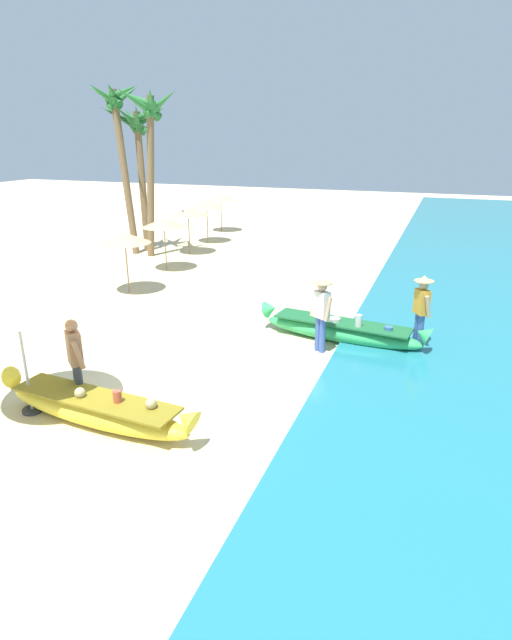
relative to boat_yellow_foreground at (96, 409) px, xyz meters
The scene contains 15 objects.
ground_plane 1.37m from the boat_yellow_foreground, 87.19° to the left, with size 80.00×80.00×0.00m, color beige.
boat_yellow_foreground is the anchor object (origin of this frame).
boat_green_midground 6.15m from the boat_yellow_foreground, 58.74° to the left, with size 4.25×1.20×0.79m.
person_vendor_hatted 5.37m from the boat_yellow_foreground, 57.53° to the left, with size 0.57×0.47×1.78m.
person_tourist_customer 1.02m from the boat_yellow_foreground, 148.87° to the left, with size 0.55×0.51×1.72m.
person_vendor_assistant 7.33m from the boat_yellow_foreground, 47.07° to the left, with size 0.47×0.57×1.80m.
patio_umbrella_large 2.27m from the boat_yellow_foreground, behind, with size 2.24×2.24×2.27m.
parasol_row_0 8.20m from the boat_yellow_foreground, 119.74° to the left, with size 1.60×1.60×1.91m.
parasol_row_1 11.00m from the boat_yellow_foreground, 113.51° to the left, with size 1.60×1.60×1.91m.
parasol_row_2 13.77m from the boat_yellow_foreground, 110.68° to the left, with size 1.60×1.60×1.91m.
parasol_row_3 16.18m from the boat_yellow_foreground, 108.68° to the left, with size 1.60×1.60×1.91m.
parasol_row_4 19.11m from the boat_yellow_foreground, 107.59° to the left, with size 1.60×1.60×1.91m.
palm_tree_tall_inland 15.09m from the boat_yellow_foreground, 118.53° to the left, with size 2.73×2.77×5.96m.
palm_tree_leaning_seaward 14.96m from the boat_yellow_foreground, 121.57° to the left, with size 2.49×2.36×6.72m.
palm_tree_mid_cluster 14.03m from the boat_yellow_foreground, 116.06° to the left, with size 2.47×2.74×6.49m.
Camera 1 is at (5.25, -7.68, 4.74)m, focal length 28.83 mm.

